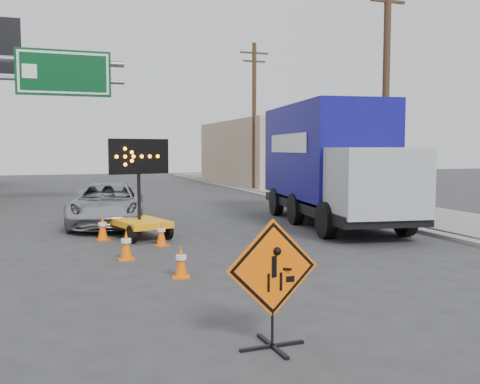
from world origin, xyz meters
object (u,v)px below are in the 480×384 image
arrow_board (139,216)px  box_truck (330,170)px  construction_sign (273,280)px  pickup_truck (107,204)px

arrow_board → box_truck: box_truck is taller
construction_sign → box_truck: size_ratio=0.19×
arrow_board → box_truck: size_ratio=0.32×
construction_sign → pickup_truck: (-1.09, 12.14, -0.18)m
pickup_truck → box_truck: bearing=-7.3°
construction_sign → box_truck: bearing=56.0°
arrow_board → pickup_truck: size_ratio=0.56×
construction_sign → box_truck: (6.24, 10.15, 0.97)m
arrow_board → pickup_truck: bearing=86.2°
box_truck → arrow_board: bearing=-164.4°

